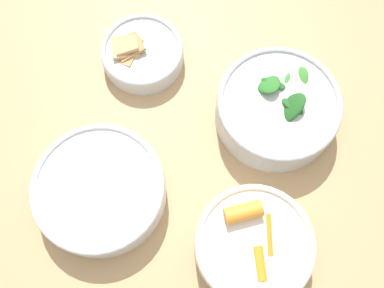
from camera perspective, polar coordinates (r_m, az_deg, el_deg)
name	(u,v)px	position (r m, az deg, el deg)	size (l,w,h in m)	color
ground_plane	(192,232)	(1.38, 0.03, -11.72)	(10.00, 10.00, 0.00)	gray
dining_table	(192,186)	(0.76, 0.05, -5.59)	(1.26, 0.86, 0.73)	tan
bowl_carrots	(253,245)	(0.61, 8.20, -13.17)	(0.16, 0.16, 0.07)	silver
bowl_greens	(276,108)	(0.67, 11.19, 4.78)	(0.19, 0.19, 0.09)	silver
bowl_beans_hotdog	(100,190)	(0.64, -12.13, -6.04)	(0.19, 0.19, 0.05)	silver
bowl_cookies	(142,53)	(0.72, -6.72, 11.96)	(0.13, 0.13, 0.05)	silver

